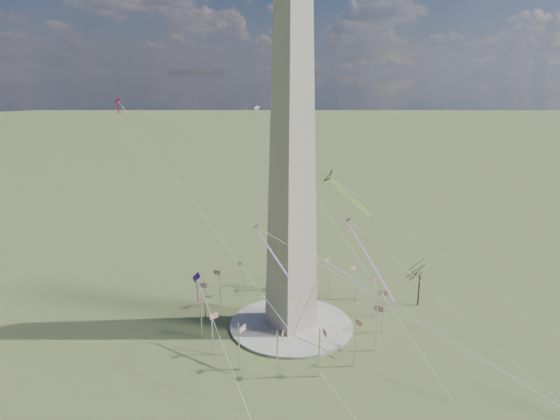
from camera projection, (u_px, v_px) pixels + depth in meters
ground at (291, 326)px, 146.53m from camera, size 2000.00×2000.00×0.00m
plaza at (291, 325)px, 146.42m from camera, size 36.00×36.00×0.80m
washington_monument at (292, 165)px, 133.81m from camera, size 15.56×15.56×100.00m
flagpole_ring at (291, 304)px, 144.60m from camera, size 54.40×54.40×13.00m
tree_near at (420, 273)px, 156.76m from camera, size 9.01×9.01×15.76m
kite_delta_black at (331, 179)px, 165.31m from camera, size 10.51×17.31×14.24m
kite_diamond_purple at (197, 281)px, 123.75m from camera, size 1.77×2.72×8.29m
kite_streamer_left at (363, 246)px, 136.99m from camera, size 6.50×23.62×16.41m
kite_streamer_mid at (272, 251)px, 126.04m from camera, size 1.86×19.94×13.70m
kite_streamer_right at (333, 267)px, 161.98m from camera, size 14.83×14.34×13.35m
kite_small_red at (117, 102)px, 138.08m from camera, size 1.30×2.07×4.66m
kite_small_white at (257, 109)px, 170.39m from camera, size 1.70×1.54×4.68m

